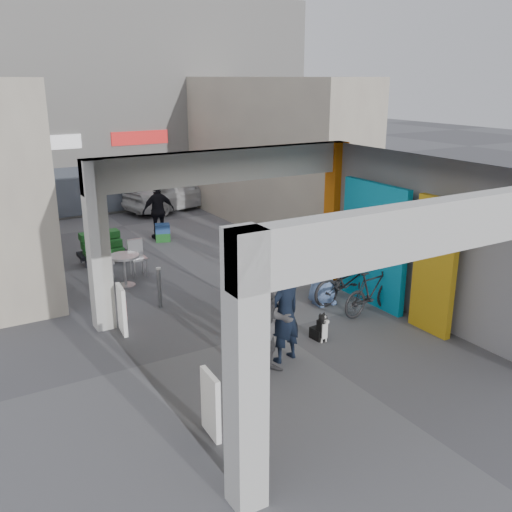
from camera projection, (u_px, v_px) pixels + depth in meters
ground at (277, 331)px, 11.77m from camera, size 90.00×90.00×0.00m
arcade_canopy at (326, 228)px, 10.67m from camera, size 6.40×6.45×6.40m
far_building at (83, 104)px, 22.05m from camera, size 18.00×4.08×8.00m
plaza_bldg_right at (270, 154)px, 19.36m from camera, size 2.00×9.00×5.00m
bollard_left at (159, 288)px, 12.83m from camera, size 0.09×0.09×0.93m
bollard_center at (223, 274)px, 13.75m from camera, size 0.09×0.09×0.92m
bollard_right at (274, 268)px, 14.36m from camera, size 0.09×0.09×0.82m
advert_board_near at (211, 404)px, 8.21m from camera, size 0.12×0.55×1.00m
advert_board_far at (122, 309)px, 11.54m from camera, size 0.15×0.56×1.00m
cafe_set at (116, 270)px, 14.39m from camera, size 1.58×1.28×0.96m
produce_stand at (102, 251)px, 15.98m from camera, size 1.30×0.70×0.85m
crate_stack at (163, 233)px, 18.06m from camera, size 0.54×0.47×0.56m
border_collie at (321, 329)px, 11.28m from camera, size 0.22×0.44×0.61m
man_with_dog at (285, 314)px, 10.29m from camera, size 0.74×0.56×1.83m
man_back_turned at (269, 326)px, 9.83m from camera, size 0.97×0.80×1.81m
man_elderly at (324, 266)px, 12.92m from camera, size 0.93×0.64×1.83m
man_crates at (158, 211)px, 18.20m from camera, size 1.07×0.45×1.82m
bicycle_front at (348, 281)px, 13.17m from camera, size 1.92×0.67×1.01m
bicycle_rear at (372, 292)px, 12.51m from camera, size 1.70×0.65×1.00m
white_van at (174, 192)px, 22.25m from camera, size 4.34×2.60×1.38m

